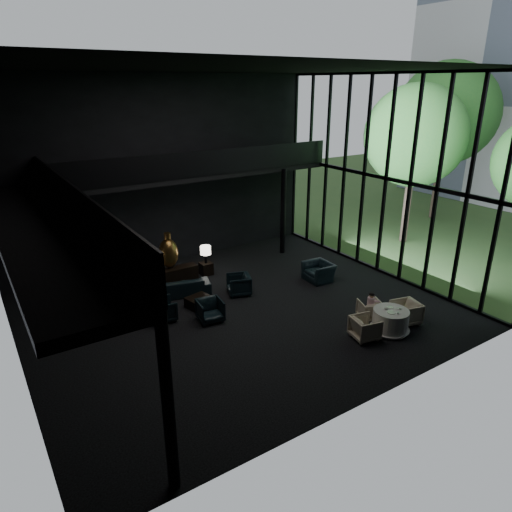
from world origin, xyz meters
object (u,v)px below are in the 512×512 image
window_armchair (319,268)px  dining_chair_east (406,310)px  lounge_armchair_east (239,283)px  coffee_table (200,302)px  console (172,277)px  table_lamp_left (131,269)px  dining_table (390,322)px  bronze_urn (168,253)px  lounge_armchair_south (210,309)px  dining_chair_north (370,309)px  dining_chair_west (365,326)px  side_table_right (206,268)px  table_lamp_right (206,251)px  lounge_armchair_west (163,308)px  child (371,300)px  sofa (180,283)px  side_table_left (133,287)px

window_armchair → dining_chair_east: 4.34m
lounge_armchair_east → coffee_table: 1.78m
window_armchair → console: bearing=-116.1°
window_armchair → table_lamp_left: bearing=-111.0°
dining_table → dining_chair_east: size_ratio=1.40×
bronze_urn → table_lamp_left: bearing=-177.1°
table_lamp_left → lounge_armchair_south: 3.95m
dining_chair_north → dining_chair_west: (-1.10, -0.85, 0.08)m
side_table_right → table_lamp_right: size_ratio=0.71×
lounge_armchair_west → coffee_table: lounge_armchair_west is taller
lounge_armchair_south → dining_chair_east: dining_chair_east is taller
table_lamp_left → lounge_armchair_west: size_ratio=0.70×
window_armchair → dining_chair_west: size_ratio=1.43×
console → coffee_table: 2.42m
table_lamp_left → child: bearing=-47.0°
dining_chair_east → table_lamp_left: bearing=-123.7°
sofa → window_armchair: bearing=175.5°
side_table_right → sofa: 2.13m
lounge_armchair_south → dining_chair_north: size_ratio=1.30×
console → lounge_armchair_west: size_ratio=2.29×
lounge_armchair_west → child: (5.95, -3.81, 0.27)m
table_lamp_left → dining_chair_west: bearing=-55.6°
lounge_armchair_east → dining_chair_north: (2.75, -4.12, -0.12)m
lounge_armchair_west → dining_chair_west: (4.88, -4.61, -0.03)m
dining_chair_north → dining_chair_west: size_ratio=0.82×
dining_chair_north → child: (-0.03, -0.05, 0.38)m
console → dining_table: bearing=-58.7°
table_lamp_left → window_armchair: bearing=-24.0°
table_lamp_right → coffee_table: table_lamp_right is taller
table_lamp_left → dining_chair_east: size_ratio=0.69×
sofa → dining_chair_north: 7.03m
coffee_table → child: (4.46, -3.99, 0.54)m
side_table_right → window_armchair: size_ratio=0.44×
bronze_urn → child: (4.49, -6.61, -0.56)m
sofa → dining_table: bearing=140.7°
sofa → dining_chair_east: sofa is taller
lounge_armchair_west → dining_chair_north: lounge_armchair_west is taller
side_table_left → sofa: bearing=-37.8°
lounge_armchair_west → sofa: bearing=-36.4°
table_lamp_left → coffee_table: size_ratio=0.78×
table_lamp_right → dining_table: (2.84, -7.46, -0.74)m
console → dining_chair_west: (3.42, -7.20, 0.09)m
lounge_armchair_west → dining_chair_west: bearing=-128.3°
table_lamp_right → lounge_armchair_west: (-3.06, -2.73, -0.60)m
side_table_left → coffee_table: bearing=-56.8°
side_table_right → dining_chair_west: dining_chair_west is taller
dining_chair_north → console: bearing=-33.4°
lounge_armchair_west → child: size_ratio=1.65×
table_lamp_left → side_table_left: bearing=-90.0°
lounge_armchair_west → dining_chair_east: bearing=-119.5°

